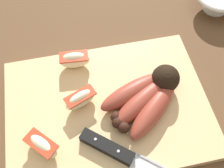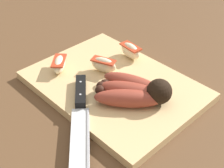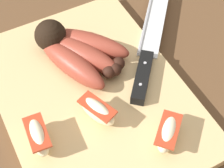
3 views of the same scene
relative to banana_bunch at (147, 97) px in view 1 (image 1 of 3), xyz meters
name	(u,v)px [view 1 (image 1 of 3)]	position (x,y,z in m)	size (l,w,h in m)	color
ground_plane	(113,113)	(-0.06, 0.00, -0.04)	(6.00, 6.00, 0.00)	brown
cutting_board	(108,108)	(-0.07, 0.01, -0.03)	(0.39, 0.28, 0.02)	tan
banana_bunch	(147,97)	(0.00, 0.00, 0.00)	(0.17, 0.15, 0.06)	black
chefs_knife	(132,160)	(-0.05, -0.11, -0.02)	(0.23, 0.20, 0.02)	silver
apple_wedge_near	(81,99)	(-0.12, 0.02, 0.00)	(0.07, 0.05, 0.04)	beige
apple_wedge_middle	(42,145)	(-0.20, -0.05, 0.00)	(0.06, 0.07, 0.03)	beige
apple_wedge_far	(74,60)	(-0.12, 0.11, 0.00)	(0.06, 0.03, 0.04)	beige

